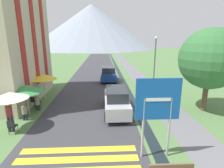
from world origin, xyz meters
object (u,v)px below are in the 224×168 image
object	(u,v)px
person_seated_near	(37,102)
road_sign	(158,107)
cafe_chair_far_right	(32,101)
tree_by_path	(210,59)
cafe_chair_nearest	(12,126)
hotel_building	(1,26)
cafe_chair_far_left	(38,102)
person_seated_far	(24,111)
streetlamp	(155,60)
cafe_umbrella_front_white	(10,95)
cafe_umbrella_middle_green	(26,88)
person_standing_terrace	(9,115)
parked_car_near	(116,101)
cafe_umbrella_rear_yellow	(43,77)
parked_car_far	(108,74)

from	to	relation	value
person_seated_near	road_sign	bearing A→B (deg)	-38.26
cafe_chair_far_right	tree_by_path	bearing A→B (deg)	16.72
cafe_chair_nearest	hotel_building	bearing A→B (deg)	93.51
cafe_chair_far_right	cafe_chair_nearest	bearing A→B (deg)	-60.95
road_sign	cafe_chair_far_left	bearing A→B (deg)	140.39
person_seated_far	streetlamp	bearing A→B (deg)	31.79
cafe_umbrella_front_white	cafe_umbrella_middle_green	world-z (taller)	cafe_umbrella_front_white
cafe_chair_far_right	streetlamp	xyz separation A→B (m)	(10.65, 4.01, 2.66)
person_standing_terrace	streetlamp	bearing A→B (deg)	36.80
cafe_chair_far_left	cafe_chair_nearest	bearing A→B (deg)	-100.11
cafe_umbrella_middle_green	tree_by_path	size ratio (longest dim) A/B	0.38
cafe_chair_far_left	person_standing_terrace	bearing A→B (deg)	-103.64
hotel_building	cafe_umbrella_front_white	bearing A→B (deg)	-62.38
parked_car_near	cafe_umbrella_rear_yellow	distance (m)	6.71
streetlamp	hotel_building	bearing A→B (deg)	-171.09
cafe_umbrella_rear_yellow	person_seated_far	distance (m)	4.12
cafe_umbrella_middle_green	person_seated_far	distance (m)	1.53
parked_car_near	person_standing_terrace	size ratio (longest dim) A/B	2.51
hotel_building	parked_car_far	xyz separation A→B (m)	(8.72, 6.36, -5.21)
person_standing_terrace	person_seated_near	size ratio (longest dim) A/B	1.44
cafe_chair_nearest	person_standing_terrace	world-z (taller)	person_standing_terrace
cafe_chair_far_right	cafe_chair_far_left	size ratio (longest dim) A/B	1.00
person_standing_terrace	cafe_chair_nearest	bearing A→B (deg)	-53.43
cafe_chair_far_right	cafe_chair_nearest	size ratio (longest dim) A/B	1.00
cafe_chair_nearest	cafe_chair_far_right	bearing A→B (deg)	73.24
road_sign	cafe_umbrella_middle_green	xyz separation A→B (m)	(-7.48, 4.90, -0.49)
cafe_chair_nearest	tree_by_path	world-z (taller)	tree_by_path
hotel_building	parked_car_near	size ratio (longest dim) A/B	2.54
parked_car_near	cafe_umbrella_rear_yellow	world-z (taller)	cafe_umbrella_rear_yellow
cafe_chair_nearest	streetlamp	bearing A→B (deg)	15.15
parked_car_far	cafe_umbrella_front_white	distance (m)	13.25
parked_car_far	cafe_umbrella_middle_green	bearing A→B (deg)	-120.96
road_sign	tree_by_path	size ratio (longest dim) A/B	0.61
parked_car_far	cafe_umbrella_middle_green	size ratio (longest dim) A/B	1.68
cafe_chair_far_right	parked_car_near	bearing A→B (deg)	10.39
cafe_umbrella_front_white	cafe_umbrella_rear_yellow	xyz separation A→B (m)	(0.21, 5.06, -0.01)
cafe_umbrella_front_white	cafe_umbrella_middle_green	distance (m)	2.10
hotel_building	cafe_chair_far_left	bearing A→B (deg)	-36.17
person_standing_terrace	person_seated_near	xyz separation A→B (m)	(0.39, 3.08, -0.35)
cafe_chair_far_left	streetlamp	world-z (taller)	streetlamp
parked_car_near	person_seated_far	distance (m)	6.10
road_sign	streetlamp	bearing A→B (deg)	74.57
parked_car_near	parked_car_far	distance (m)	9.69
cafe_chair_far_right	cafe_umbrella_middle_green	world-z (taller)	cafe_umbrella_middle_green
parked_car_near	tree_by_path	bearing A→B (deg)	0.55
parked_car_near	streetlamp	distance (m)	7.22
cafe_umbrella_front_white	person_seated_far	bearing A→B (deg)	84.32
person_seated_near	streetlamp	bearing A→B (deg)	25.16
parked_car_near	person_seated_near	world-z (taller)	parked_car_near
cafe_umbrella_front_white	person_standing_terrace	xyz separation A→B (m)	(-0.05, -0.25, -1.05)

